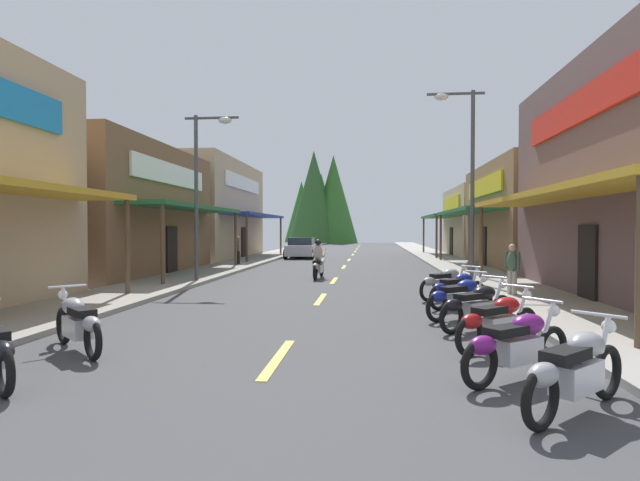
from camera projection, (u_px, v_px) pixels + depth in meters
ground at (346, 265)px, 28.76m from camera, size 9.08×87.53×0.10m
sidewalk_left at (245, 262)px, 29.35m from camera, size 2.67×87.53×0.12m
sidewalk_right at (452, 264)px, 28.16m from camera, size 2.67×87.53×0.12m
centerline_dashes at (349, 260)px, 32.17m from camera, size 0.16×63.04×0.01m
storefront_left_middle at (80, 211)px, 22.30m from camera, size 10.19×10.74×5.58m
storefront_left_far at (180, 211)px, 34.66m from camera, size 10.73×12.42×6.48m
storefront_right_middle at (558, 216)px, 25.68m from camera, size 9.09×10.60×5.33m
storefront_right_far at (508, 222)px, 36.22m from camera, size 9.73×9.51×4.92m
streetlamp_left at (204, 174)px, 18.43m from camera, size 1.99×0.30×6.11m
streetlamp_right at (465, 161)px, 17.75m from camera, size 1.99×0.30×6.82m
motorcycle_parked_right_0 at (576, 369)px, 5.40m from camera, size 1.61×1.56×1.04m
motorcycle_parked_right_1 at (517, 344)px, 6.61m from camera, size 1.74×1.41×1.04m
motorcycle_parked_right_2 at (498, 321)px, 8.26m from camera, size 1.68×1.48×1.04m
motorcycle_parked_right_3 at (477, 305)px, 9.92m from camera, size 1.70×1.45×1.04m
motorcycle_parked_right_4 at (460, 297)px, 11.15m from camera, size 1.71×1.44×1.04m
motorcycle_parked_right_5 at (457, 289)px, 12.72m from camera, size 1.65×1.51×1.04m
motorcycle_parked_right_6 at (446, 282)px, 14.24m from camera, size 1.67×1.50×1.04m
motorcycle_parked_left_2 at (78, 322)px, 8.15m from camera, size 1.65×1.51×1.04m
rider_cruising_lead at (318, 262)px, 20.21m from camera, size 0.60×2.14×1.57m
pedestrian_by_shop at (512, 267)px, 14.43m from camera, size 0.40×0.52×1.56m
pedestrian_browsing at (238, 249)px, 27.11m from camera, size 0.39×0.52×1.59m
parked_car_curbside at (302, 248)px, 34.76m from camera, size 2.14×4.34×1.40m
treeline_backdrop at (320, 202)px, 72.91m from camera, size 11.16×13.34×12.91m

